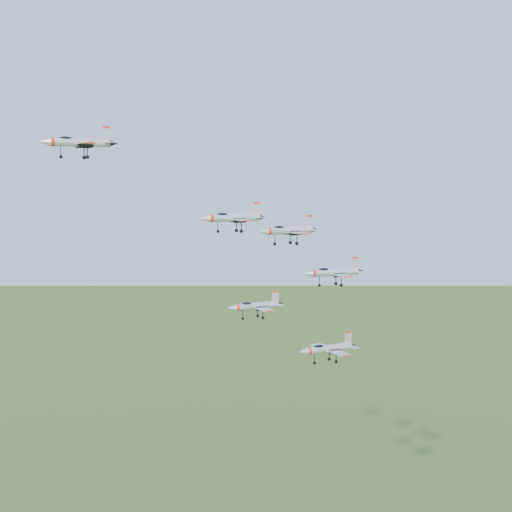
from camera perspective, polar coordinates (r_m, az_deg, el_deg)
jet_lead at (r=123.01m, az=-14.06°, el=8.82°), size 13.18×11.06×3.53m
jet_left_high at (r=124.91m, az=-1.89°, el=3.09°), size 12.61×10.64×3.39m
jet_right_high at (r=113.13m, az=2.57°, el=2.07°), size 11.14×9.30×2.98m
jet_left_low at (r=131.36m, az=-0.08°, el=-4.00°), size 11.62×9.73×3.11m
jet_right_low at (r=122.90m, az=6.17°, el=-1.29°), size 11.46×9.76×3.13m
jet_trail at (r=137.50m, az=5.73°, el=-7.37°), size 13.28×11.10×3.55m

